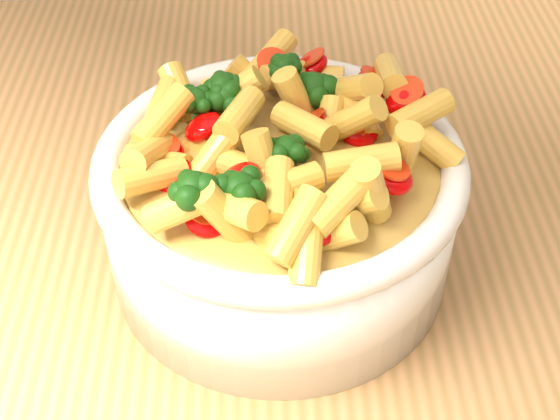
{
  "coord_description": "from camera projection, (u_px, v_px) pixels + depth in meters",
  "views": [
    {
      "loc": [
        -0.07,
        -0.45,
        1.33
      ],
      "look_at": [
        -0.06,
        -0.03,
        0.95
      ],
      "focal_mm": 50.0,
      "sensor_mm": 36.0,
      "label": 1
    }
  ],
  "objects": [
    {
      "name": "pasta_salad",
      "position": [
        280.0,
        132.0,
        0.51
      ],
      "size": [
        0.2,
        0.2,
        0.05
      ],
      "color": "gold",
      "rests_on": "serving_bowl"
    },
    {
      "name": "serving_bowl",
      "position": [
        280.0,
        209.0,
        0.56
      ],
      "size": [
        0.26,
        0.26,
        0.11
      ],
      "color": "white",
      "rests_on": "table"
    },
    {
      "name": "table",
      "position": [
        344.0,
        316.0,
        0.69
      ],
      "size": [
        1.2,
        0.8,
        0.9
      ],
      "color": "tan",
      "rests_on": "ground"
    }
  ]
}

